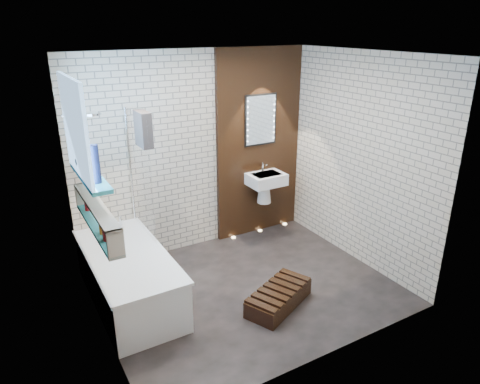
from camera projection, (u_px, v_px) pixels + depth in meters
ground at (246, 288)px, 5.09m from camera, size 3.20×3.20×0.00m
room_shell at (247, 183)px, 4.62m from camera, size 3.24×3.20×2.60m
walnut_panel at (259, 144)px, 6.09m from camera, size 1.30×0.06×2.60m
clerestory_window at (78, 139)px, 3.95m from camera, size 0.18×1.00×0.94m
display_niche at (97, 217)px, 4.06m from camera, size 0.14×1.30×0.26m
bathtub at (129, 277)px, 4.77m from camera, size 0.79×1.74×0.70m
bath_screen at (140, 175)px, 4.94m from camera, size 0.01×0.78×1.40m
towel at (143, 129)px, 4.53m from camera, size 0.11×0.28×0.37m
shower_head at (92, 114)px, 4.53m from camera, size 0.18×0.18×0.02m
washbasin at (266, 183)px, 6.11m from camera, size 0.50×0.36×0.58m
led_mirror at (261, 120)px, 5.93m from camera, size 0.50×0.02×0.70m
walnut_step at (279, 298)px, 4.76m from camera, size 0.90×0.67×0.18m
niche_bottles at (101, 225)px, 3.97m from camera, size 0.06×0.82×0.16m
sill_vases at (88, 161)px, 4.10m from camera, size 0.21×0.51×0.35m
floor_uplights at (260, 230)px, 6.50m from camera, size 0.96×0.06×0.01m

